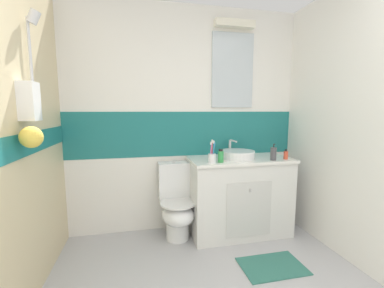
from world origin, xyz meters
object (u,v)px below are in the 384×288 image
(toothbrush_cup, at_px, (212,157))
(perfume_flask_small, at_px, (286,154))
(toilet, at_px, (177,204))
(soap_dispenser, at_px, (273,154))
(lotion_bottle_short, at_px, (221,156))
(sink_basin, at_px, (237,154))

(toothbrush_cup, bearing_deg, perfume_flask_small, 0.05)
(toilet, xyz_separation_m, toothbrush_cup, (0.32, -0.21, 0.53))
(toilet, distance_m, toothbrush_cup, 0.66)
(toothbrush_cup, height_order, soap_dispenser, toothbrush_cup)
(soap_dispenser, xyz_separation_m, lotion_bottle_short, (-0.57, 0.01, -0.01))
(sink_basin, height_order, toilet, sink_basin)
(toothbrush_cup, height_order, lotion_bottle_short, toothbrush_cup)
(toilet, xyz_separation_m, lotion_bottle_short, (0.41, -0.22, 0.54))
(lotion_bottle_short, xyz_separation_m, perfume_flask_small, (0.73, 0.01, -0.01))
(toilet, bearing_deg, perfume_flask_small, -10.47)
(toilet, bearing_deg, soap_dispenser, -13.10)
(sink_basin, distance_m, perfume_flask_small, 0.51)
(sink_basin, xyz_separation_m, perfume_flask_small, (0.48, -0.17, 0.00))
(sink_basin, relative_size, toilet, 0.51)
(sink_basin, bearing_deg, perfume_flask_small, -19.27)
(toilet, height_order, lotion_bottle_short, lotion_bottle_short)
(sink_basin, height_order, toothbrush_cup, toothbrush_cup)
(perfume_flask_small, bearing_deg, lotion_bottle_short, -179.51)
(toothbrush_cup, relative_size, lotion_bottle_short, 1.71)
(toilet, distance_m, lotion_bottle_short, 0.71)
(sink_basin, distance_m, toothbrush_cup, 0.38)
(soap_dispenser, bearing_deg, lotion_bottle_short, 178.81)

